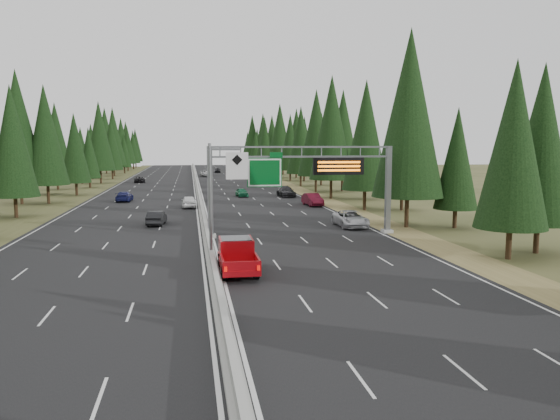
{
  "coord_description": "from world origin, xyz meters",
  "views": [
    {
      "loc": [
        -1.33,
        -11.48,
        7.95
      ],
      "look_at": [
        3.89,
        20.0,
        4.15
      ],
      "focal_mm": 35.0,
      "sensor_mm": 36.0,
      "label": 1
    }
  ],
  "objects": [
    {
      "name": "car_ahead_dkred",
      "position": [
        14.5,
        57.96,
        0.88
      ],
      "size": [
        2.12,
        5.0,
        1.61
      ],
      "primitive_type": "imported",
      "rotation": [
        0.0,
        0.0,
        0.09
      ],
      "color": "#5C0D1E",
      "rests_on": "road"
    },
    {
      "name": "car_ahead_green",
      "position": [
        6.52,
        71.84,
        0.75
      ],
      "size": [
        1.9,
        4.03,
        1.33
      ],
      "primitive_type": "imported",
      "rotation": [
        0.0,
        0.0,
        0.09
      ],
      "color": "#155F39",
      "rests_on": "road"
    },
    {
      "name": "shoulder_left",
      "position": [
        -17.8,
        80.0,
        0.03
      ],
      "size": [
        3.6,
        260.0,
        0.06
      ],
      "primitive_type": "cube",
      "color": "#3C421F",
      "rests_on": "ground"
    },
    {
      "name": "tree_row_left",
      "position": [
        -22.36,
        75.48,
        9.06
      ],
      "size": [
        11.49,
        241.97,
        18.53
      ],
      "color": "black",
      "rests_on": "ground"
    },
    {
      "name": "silver_minivan",
      "position": [
        13.99,
        39.09,
        0.85
      ],
      "size": [
        2.57,
        5.57,
        1.55
      ],
      "primitive_type": "imported",
      "rotation": [
        0.0,
        0.0,
        0.0
      ],
      "color": "silver",
      "rests_on": "road"
    },
    {
      "name": "car_onc_blue",
      "position": [
        -10.48,
        67.51,
        0.79
      ],
      "size": [
        2.15,
        4.94,
        1.41
      ],
      "primitive_type": "imported",
      "rotation": [
        0.0,
        0.0,
        3.11
      ],
      "color": "#171A51",
      "rests_on": "road"
    },
    {
      "name": "red_pickup",
      "position": [
        1.5,
        22.23,
        1.19
      ],
      "size": [
        2.2,
        6.17,
        2.01
      ],
      "color": "black",
      "rests_on": "road"
    },
    {
      "name": "car_ahead_far",
      "position": [
        6.61,
        147.14,
        0.79
      ],
      "size": [
        1.88,
        4.22,
        1.41
      ],
      "primitive_type": "imported",
      "rotation": [
        0.0,
        0.0,
        -0.05
      ],
      "color": "black",
      "rests_on": "road"
    },
    {
      "name": "median_barrier",
      "position": [
        0.0,
        80.0,
        0.41
      ],
      "size": [
        0.7,
        260.0,
        0.85
      ],
      "color": "gray",
      "rests_on": "road"
    },
    {
      "name": "hov_sign_pole",
      "position": [
        0.58,
        24.97,
        4.72
      ],
      "size": [
        2.8,
        0.5,
        8.0
      ],
      "color": "slate",
      "rests_on": "road"
    },
    {
      "name": "sign_gantry",
      "position": [
        8.92,
        34.88,
        5.27
      ],
      "size": [
        16.75,
        0.98,
        7.8
      ],
      "color": "slate",
      "rests_on": "road"
    },
    {
      "name": "car_onc_white",
      "position": [
        -1.5,
        58.23,
        0.84
      ],
      "size": [
        1.88,
        4.5,
        1.52
      ],
      "primitive_type": "imported",
      "rotation": [
        0.0,
        0.0,
        3.16
      ],
      "color": "white",
      "rests_on": "road"
    },
    {
      "name": "shoulder_right",
      "position": [
        17.8,
        80.0,
        0.03
      ],
      "size": [
        3.6,
        260.0,
        0.06
      ],
      "primitive_type": "cube",
      "color": "olive",
      "rests_on": "ground"
    },
    {
      "name": "car_ahead_white",
      "position": [
        2.73,
        128.19,
        0.9
      ],
      "size": [
        2.98,
        6.03,
        1.65
      ],
      "primitive_type": "imported",
      "rotation": [
        0.0,
        0.0,
        0.04
      ],
      "color": "#B6B6B6",
      "rests_on": "road"
    },
    {
      "name": "car_onc_far",
      "position": [
        -11.92,
        107.79,
        0.75
      ],
      "size": [
        2.68,
        4.99,
        1.33
      ],
      "primitive_type": "imported",
      "rotation": [
        0.0,
        0.0,
        3.24
      ],
      "color": "#232225",
      "rests_on": "road"
    },
    {
      "name": "car_ahead_dkgrey",
      "position": [
        13.25,
        70.81,
        0.85
      ],
      "size": [
        2.5,
        5.46,
        1.55
      ],
      "primitive_type": "imported",
      "rotation": [
        0.0,
        0.0,
        0.06
      ],
      "color": "black",
      "rests_on": "road"
    },
    {
      "name": "car_onc_near",
      "position": [
        -4.66,
        43.46,
        0.78
      ],
      "size": [
        1.9,
        4.36,
        1.4
      ],
      "primitive_type": "imported",
      "rotation": [
        0.0,
        0.0,
        3.04
      ],
      "color": "black",
      "rests_on": "road"
    },
    {
      "name": "road",
      "position": [
        0.0,
        80.0,
        0.04
      ],
      "size": [
        32.0,
        260.0,
        0.08
      ],
      "primitive_type": "cube",
      "color": "black",
      "rests_on": "ground"
    },
    {
      "name": "tree_row_right",
      "position": [
        22.09,
        75.52,
        9.4
      ],
      "size": [
        12.45,
        243.34,
        18.93
      ],
      "color": "black",
      "rests_on": "ground"
    }
  ]
}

